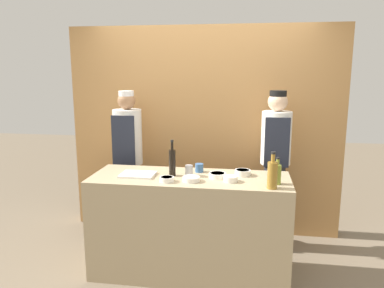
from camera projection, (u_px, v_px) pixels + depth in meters
The scene contains 16 objects.
ground_plane at pixel (190, 271), 3.61m from camera, with size 14.00×14.00×0.00m, color #756651.
cabinet_wall at pixel (204, 131), 4.41m from camera, with size 3.15×0.18×2.40m.
counter at pixel (190, 225), 3.51m from camera, with size 1.82×0.65×0.95m.
sauce_bowl_green at pixel (243, 172), 3.46m from camera, with size 0.15×0.15×0.05m.
sauce_bowl_yellow at pixel (217, 175), 3.39m from camera, with size 0.16×0.16×0.04m.
sauce_bowl_purple at pixel (167, 179), 3.26m from camera, with size 0.13×0.13×0.04m.
sauce_bowl_red at pixel (231, 179), 3.26m from camera, with size 0.12×0.12×0.05m.
sauce_bowl_orange at pixel (191, 179), 3.27m from camera, with size 0.15×0.15×0.04m.
cutting_board at pixel (138, 175), 3.45m from camera, with size 0.31×0.24×0.02m.
bottle_oil at pixel (277, 174), 3.18m from camera, with size 0.07×0.07×0.23m.
bottle_vinegar at pixel (272, 174), 3.06m from camera, with size 0.08×0.08×0.31m.
bottle_soy at pixel (172, 162), 3.43m from camera, with size 0.06×0.06×0.34m.
cup_steel at pixel (189, 170), 3.45m from camera, with size 0.07×0.07×0.10m.
cup_blue at pixel (199, 168), 3.57m from camera, with size 0.08×0.08×0.08m.
chef_left at pixel (128, 159), 4.19m from camera, with size 0.32×0.32×1.69m.
chef_right at pixel (275, 163), 3.95m from camera, with size 0.31×0.31×1.70m.
Camera 1 is at (0.52, -3.25, 1.91)m, focal length 35.00 mm.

